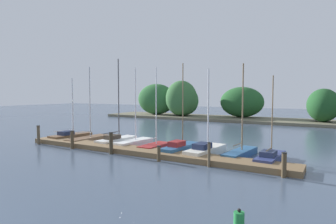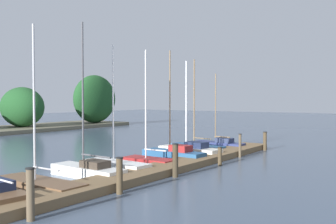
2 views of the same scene
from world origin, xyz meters
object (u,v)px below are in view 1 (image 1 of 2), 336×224
at_px(sailboat_3, 135,142).
at_px(mooring_piling_1, 72,140).
at_px(mooring_piling_4, 209,155).
at_px(mooring_piling_5, 284,165).
at_px(sailboat_1, 90,138).
at_px(sailboat_0, 72,136).
at_px(mooring_piling_0, 38,135).
at_px(mooring_piling_3, 159,154).
at_px(sailboat_4, 156,146).
at_px(sailboat_7, 241,152).
at_px(sailboat_2, 118,139).
at_px(sailboat_8, 271,157).
at_px(mooring_piling_2, 111,143).
at_px(sailboat_6, 207,150).
at_px(sailboat_5, 181,148).
at_px(channel_buoy_0, 239,219).

distance_m(sailboat_3, mooring_piling_1, 4.80).
height_order(mooring_piling_4, mooring_piling_5, mooring_piling_4).
xyz_separation_m(sailboat_1, sailboat_3, (4.76, 0.22, 0.03)).
height_order(sailboat_0, mooring_piling_5, sailboat_0).
height_order(mooring_piling_0, mooring_piling_4, mooring_piling_0).
relative_size(mooring_piling_0, mooring_piling_3, 1.58).
xyz_separation_m(sailboat_4, sailboat_7, (6.30, 0.75, 0.03)).
relative_size(sailboat_0, mooring_piling_0, 3.55).
bearing_deg(sailboat_2, sailboat_0, 97.36).
distance_m(sailboat_4, sailboat_8, 8.31).
relative_size(sailboat_4, mooring_piling_1, 4.44).
xyz_separation_m(sailboat_3, mooring_piling_1, (-3.42, -3.34, 0.40)).
distance_m(mooring_piling_2, mooring_piling_4, 7.24).
bearing_deg(mooring_piling_4, mooring_piling_5, -0.32).
bearing_deg(sailboat_2, mooring_piling_3, -116.61).
bearing_deg(sailboat_4, sailboat_2, 85.39).
bearing_deg(sailboat_6, sailboat_1, 94.98).
xyz_separation_m(sailboat_3, sailboat_8, (10.48, -0.21, 0.02)).
height_order(sailboat_3, sailboat_5, sailboat_5).
height_order(sailboat_2, mooring_piling_3, sailboat_2).
xyz_separation_m(sailboat_7, mooring_piling_4, (-0.83, -3.63, 0.43)).
bearing_deg(sailboat_8, mooring_piling_0, 103.03).
distance_m(sailboat_5, sailboat_8, 6.07).
bearing_deg(sailboat_2, sailboat_4, -92.71).
relative_size(sailboat_2, sailboat_7, 1.14).
distance_m(mooring_piling_0, mooring_piling_1, 3.95).
bearing_deg(mooring_piling_0, mooring_piling_4, 0.66).
distance_m(sailboat_4, channel_buoy_0, 13.11).
height_order(sailboat_3, sailboat_8, sailboat_3).
bearing_deg(sailboat_2, sailboat_8, -88.33).
height_order(sailboat_7, mooring_piling_4, sailboat_7).
distance_m(sailboat_6, mooring_piling_5, 6.09).
relative_size(sailboat_7, mooring_piling_2, 4.03).
distance_m(sailboat_6, mooring_piling_1, 10.19).
xyz_separation_m(sailboat_0, sailboat_3, (6.92, 0.31, -0.06)).
height_order(sailboat_5, sailboat_8, sailboat_5).
distance_m(sailboat_4, mooring_piling_1, 6.37).
bearing_deg(mooring_piling_5, mooring_piling_3, -177.88).
height_order(sailboat_3, sailboat_7, sailboat_3).
distance_m(mooring_piling_1, mooring_piling_3, 7.86).
height_order(sailboat_1, channel_buoy_0, sailboat_1).
height_order(sailboat_8, mooring_piling_5, sailboat_8).
xyz_separation_m(sailboat_2, sailboat_4, (4.03, -0.40, -0.09)).
bearing_deg(mooring_piling_4, mooring_piling_1, -179.31).
bearing_deg(sailboat_5, mooring_piling_0, 108.44).
bearing_deg(mooring_piling_1, sailboat_7, 17.57).
relative_size(sailboat_4, sailboat_6, 1.05).
bearing_deg(mooring_piling_3, sailboat_1, 160.39).
bearing_deg(sailboat_4, sailboat_0, 90.99).
xyz_separation_m(sailboat_4, mooring_piling_1, (-5.59, -3.01, 0.42)).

